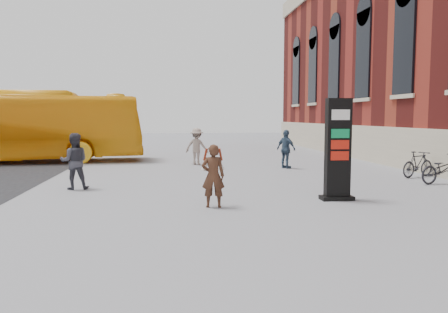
{
  "coord_description": "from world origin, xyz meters",
  "views": [
    {
      "loc": [
        -0.69,
        -10.01,
        2.28
      ],
      "look_at": [
        0.82,
        1.77,
        1.19
      ],
      "focal_mm": 35.0,
      "sensor_mm": 36.0,
      "label": 1
    }
  ],
  "objects": [
    {
      "name": "info_pylon",
      "position": [
        3.88,
        1.31,
        1.38
      ],
      "size": [
        0.89,
        0.46,
        2.77
      ],
      "rotation": [
        0.0,
        0.0,
        -0.02
      ],
      "color": "black",
      "rests_on": "ground"
    },
    {
      "name": "bus",
      "position": [
        -8.31,
        12.82,
        1.76
      ],
      "size": [
        12.83,
        3.76,
        3.53
      ],
      "primitive_type": "imported",
      "rotation": [
        0.0,
        0.0,
        1.63
      ],
      "color": "#F5AC16",
      "rests_on": "road"
    },
    {
      "name": "ground",
      "position": [
        0.0,
        0.0,
        0.0
      ],
      "size": [
        100.0,
        100.0,
        0.0
      ],
      "primitive_type": "plane",
      "color": "#9E9EA3"
    },
    {
      "name": "woman",
      "position": [
        0.42,
        0.78,
        0.82
      ],
      "size": [
        0.63,
        0.58,
        1.59
      ],
      "rotation": [
        0.0,
        0.0,
        3.05
      ],
      "color": "#3C2615",
      "rests_on": "ground"
    },
    {
      "name": "pedestrian_c",
      "position": [
        4.46,
        8.6,
        0.85
      ],
      "size": [
        0.91,
        1.06,
        1.7
      ],
      "primitive_type": "imported",
      "rotation": [
        0.0,
        0.0,
        2.17
      ],
      "color": "#374B63",
      "rests_on": "ground"
    },
    {
      "name": "pedestrian_a",
      "position": [
        -3.61,
        4.05,
        0.88
      ],
      "size": [
        0.94,
        0.78,
        1.77
      ],
      "primitive_type": "imported",
      "rotation": [
        0.0,
        0.0,
        3.27
      ],
      "color": "#373740",
      "rests_on": "ground"
    },
    {
      "name": "bike_6",
      "position": [
        8.6,
        3.65,
        0.5
      ],
      "size": [
        2.0,
        1.08,
        1.0
      ],
      "primitive_type": "imported",
      "rotation": [
        0.0,
        0.0,
        1.8
      ],
      "color": "black",
      "rests_on": "ground"
    },
    {
      "name": "bike_7",
      "position": [
        8.6,
        5.19,
        0.5
      ],
      "size": [
        1.7,
        1.05,
        0.99
      ],
      "primitive_type": "imported",
      "rotation": [
        0.0,
        0.0,
        1.95
      ],
      "color": "black",
      "rests_on": "ground"
    },
    {
      "name": "pedestrian_b",
      "position": [
        0.65,
        10.55,
        0.87
      ],
      "size": [
        1.28,
        1.03,
        1.73
      ],
      "primitive_type": "imported",
      "rotation": [
        0.0,
        0.0,
        2.74
      ],
      "color": "gray",
      "rests_on": "ground"
    }
  ]
}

